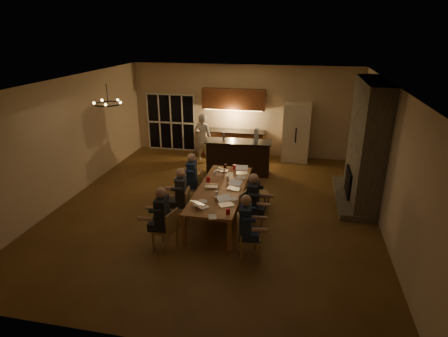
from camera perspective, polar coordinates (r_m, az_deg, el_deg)
floor at (r=9.77m, az=-1.33°, el=-5.96°), size 9.00×9.00×0.00m
back_wall at (r=13.46m, az=2.94°, el=8.79°), size 8.00×0.04×3.20m
left_wall at (r=10.77m, az=-22.81°, el=4.09°), size 0.04×9.00×3.20m
right_wall at (r=9.18m, az=23.86°, el=1.21°), size 0.04×9.00×3.20m
ceiling at (r=8.80m, az=-1.51°, el=13.10°), size 8.00×9.00×0.04m
french_doors at (r=14.19m, az=-8.05°, el=6.96°), size 1.86×0.08×2.10m
fireplace at (r=10.24m, az=20.86°, el=3.56°), size 0.58×2.50×3.20m
kitchenette at (r=13.29m, az=1.41°, el=6.88°), size 2.24×0.68×2.40m
refrigerator at (r=13.10m, az=10.92°, el=5.39°), size 0.90×0.68×2.00m
dining_table at (r=9.20m, az=-0.46°, el=-5.14°), size 1.10×3.04×0.75m
bar_island at (r=11.79m, az=2.20°, el=1.69°), size 2.08×0.79×1.08m
chair_left_near at (r=8.00m, az=-9.02°, el=-9.10°), size 0.53×0.53×0.89m
chair_left_mid at (r=8.88m, az=-6.80°, el=-5.79°), size 0.48×0.48×0.89m
chair_left_far at (r=9.90m, az=-4.74°, el=-2.81°), size 0.46×0.46×0.89m
chair_right_near at (r=7.67m, az=3.82°, el=-10.27°), size 0.56×0.56×0.89m
chair_right_mid at (r=8.64m, az=4.24°, el=-6.50°), size 0.55×0.55×0.89m
chair_right_far at (r=9.54m, az=5.51°, el=-3.79°), size 0.55×0.55×0.89m
person_left_near at (r=7.92m, az=-9.37°, el=-7.45°), size 0.65×0.65×1.38m
person_right_near at (r=7.50m, az=3.28°, el=-8.86°), size 0.66×0.66×1.38m
person_left_mid at (r=8.83m, az=-6.51°, el=-4.17°), size 0.70×0.70×1.38m
person_right_mid at (r=8.50m, az=4.41°, el=-5.14°), size 0.63×0.63×1.38m
person_left_far at (r=9.80m, az=-4.89°, el=-1.52°), size 0.69×0.69×1.38m
standing_person at (r=12.84m, az=-3.23°, el=4.69°), size 0.66×0.48×1.68m
chandelier at (r=9.06m, az=-17.23°, el=9.41°), size 0.64×0.64×0.03m
laptop_a at (r=8.11m, az=-3.46°, el=-5.10°), size 0.42×0.41×0.23m
laptop_b at (r=8.16m, az=0.33°, el=-4.89°), size 0.42×0.41×0.23m
laptop_c at (r=9.07m, az=-1.96°, el=-2.14°), size 0.36×0.33×0.23m
laptop_d at (r=8.95m, az=1.49°, el=-2.46°), size 0.37×0.34×0.23m
laptop_e at (r=10.07m, az=-0.35°, el=0.26°), size 0.40×0.37×0.23m
laptop_f at (r=9.89m, az=2.68°, el=-0.15°), size 0.35×0.31×0.23m
mug_front at (r=8.66m, az=-1.16°, el=-3.76°), size 0.08×0.08×0.10m
mug_mid at (r=9.51m, az=0.58°, el=-1.44°), size 0.07×0.07×0.10m
mug_back at (r=9.80m, az=-1.39°, el=-0.74°), size 0.08×0.08×0.10m
redcup_near at (r=7.81m, az=0.61°, el=-6.54°), size 0.08×0.08×0.12m
redcup_mid at (r=9.40m, az=-2.41°, el=-1.65°), size 0.09×0.09×0.12m
redcup_far at (r=10.23m, az=1.63°, el=0.26°), size 0.09×0.09×0.12m
can_silver at (r=8.34m, az=-1.22°, el=-4.68°), size 0.07×0.07×0.12m
can_cola at (r=10.27m, az=0.14°, el=0.35°), size 0.07×0.07×0.12m
can_right at (r=9.28m, az=2.50°, el=-1.97°), size 0.06×0.06×0.12m
plate_near at (r=8.46m, az=1.33°, el=-4.68°), size 0.23×0.23×0.02m
plate_left at (r=8.35m, az=-3.31°, el=-5.06°), size 0.23×0.23×0.02m
plate_far at (r=9.63m, az=2.59°, el=-1.42°), size 0.27×0.27×0.02m
notepad at (r=7.72m, az=-1.76°, el=-7.38°), size 0.21×0.26×0.01m
bar_bottle at (r=11.70m, az=-0.01°, el=4.94°), size 0.07×0.07×0.24m
bar_blender at (r=11.51m, az=4.93°, el=5.06°), size 0.14×0.14×0.42m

